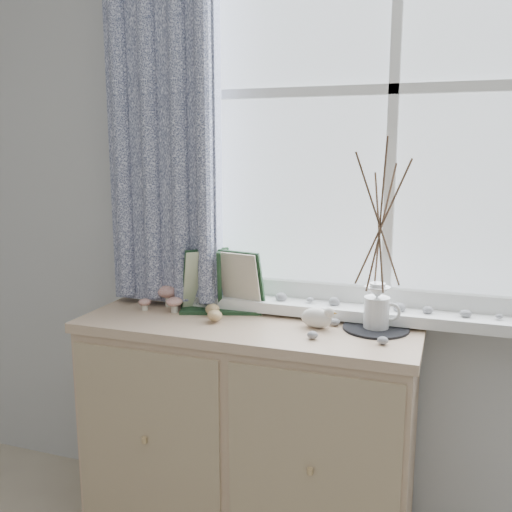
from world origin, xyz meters
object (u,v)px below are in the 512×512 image
at_px(toadstool_cluster, 167,295).
at_px(twig_pitcher, 380,220).
at_px(botanical_book, 218,282).
at_px(sideboard, 247,434).

height_order(toadstool_cluster, twig_pitcher, twig_pitcher).
distance_m(toadstool_cluster, twig_pitcher, 0.86).
bearing_deg(botanical_book, toadstool_cluster, 159.78).
height_order(botanical_book, toadstool_cluster, botanical_book).
bearing_deg(toadstool_cluster, twig_pitcher, -0.38).
bearing_deg(twig_pitcher, botanical_book, 173.22).
relative_size(sideboard, toadstool_cluster, 6.85).
xyz_separation_m(sideboard, toadstool_cluster, (-0.35, 0.08, 0.47)).
height_order(sideboard, toadstool_cluster, toadstool_cluster).
bearing_deg(sideboard, twig_pitcher, 9.11).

